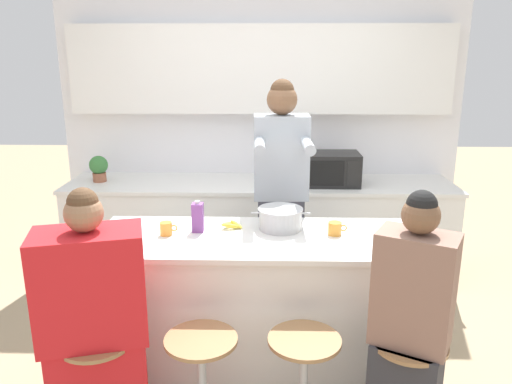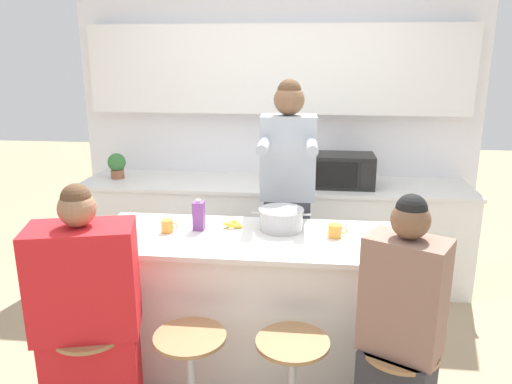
{
  "view_description": "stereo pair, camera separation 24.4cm",
  "coord_description": "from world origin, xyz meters",
  "px_view_note": "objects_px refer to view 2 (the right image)",
  "views": [
    {
      "loc": [
        0.07,
        -2.74,
        1.97
      ],
      "look_at": [
        0.0,
        0.07,
        1.18
      ],
      "focal_mm": 35.0,
      "sensor_mm": 36.0,
      "label": 1
    },
    {
      "loc": [
        0.31,
        -2.72,
        1.97
      ],
      "look_at": [
        0.0,
        0.07,
        1.18
      ],
      "focal_mm": 35.0,
      "sensor_mm": 36.0,
      "label": 2
    }
  ],
  "objects_px": {
    "bar_stool_leftmost": "(95,382)",
    "person_seated_near": "(399,349)",
    "banana_bunch": "(233,224)",
    "juice_carton": "(199,216)",
    "cooking_pot": "(281,219)",
    "potted_plant": "(117,165)",
    "kitchen_island": "(255,307)",
    "coffee_cup_near": "(167,226)",
    "microwave": "(342,170)",
    "person_wrapped_blanket": "(89,327)",
    "person_cooking": "(287,209)",
    "coffee_cup_far": "(335,231)",
    "fruit_bowl": "(111,237)"
  },
  "relations": [
    {
      "from": "person_seated_near",
      "to": "juice_carton",
      "type": "bearing_deg",
      "value": 175.59
    },
    {
      "from": "person_cooking",
      "to": "kitchen_island",
      "type": "bearing_deg",
      "value": -106.37
    },
    {
      "from": "banana_bunch",
      "to": "juice_carton",
      "type": "bearing_deg",
      "value": -163.47
    },
    {
      "from": "person_wrapped_blanket",
      "to": "microwave",
      "type": "height_order",
      "value": "person_wrapped_blanket"
    },
    {
      "from": "person_wrapped_blanket",
      "to": "coffee_cup_near",
      "type": "xyz_separation_m",
      "value": [
        0.24,
        0.63,
        0.32
      ]
    },
    {
      "from": "coffee_cup_far",
      "to": "microwave",
      "type": "bearing_deg",
      "value": 85.51
    },
    {
      "from": "microwave",
      "to": "person_wrapped_blanket",
      "type": "bearing_deg",
      "value": -123.65
    },
    {
      "from": "fruit_bowl",
      "to": "person_seated_near",
      "type": "bearing_deg",
      "value": -15.34
    },
    {
      "from": "cooking_pot",
      "to": "coffee_cup_near",
      "type": "xyz_separation_m",
      "value": [
        -0.67,
        -0.12,
        -0.03
      ]
    },
    {
      "from": "bar_stool_leftmost",
      "to": "banana_bunch",
      "type": "xyz_separation_m",
      "value": [
        0.61,
        0.76,
        0.62
      ]
    },
    {
      "from": "coffee_cup_near",
      "to": "coffee_cup_far",
      "type": "height_order",
      "value": "same"
    },
    {
      "from": "cooking_pot",
      "to": "kitchen_island",
      "type": "bearing_deg",
      "value": -137.9
    },
    {
      "from": "person_cooking",
      "to": "coffee_cup_near",
      "type": "bearing_deg",
      "value": -140.68
    },
    {
      "from": "person_wrapped_blanket",
      "to": "cooking_pot",
      "type": "relative_size",
      "value": 3.88
    },
    {
      "from": "kitchen_island",
      "to": "person_seated_near",
      "type": "distance_m",
      "value": 0.98
    },
    {
      "from": "cooking_pot",
      "to": "coffee_cup_near",
      "type": "distance_m",
      "value": 0.68
    },
    {
      "from": "person_seated_near",
      "to": "potted_plant",
      "type": "height_order",
      "value": "person_seated_near"
    },
    {
      "from": "juice_carton",
      "to": "potted_plant",
      "type": "relative_size",
      "value": 0.84
    },
    {
      "from": "person_wrapped_blanket",
      "to": "banana_bunch",
      "type": "height_order",
      "value": "person_wrapped_blanket"
    },
    {
      "from": "cooking_pot",
      "to": "potted_plant",
      "type": "height_order",
      "value": "potted_plant"
    },
    {
      "from": "fruit_bowl",
      "to": "cooking_pot",
      "type": "bearing_deg",
      "value": 19.19
    },
    {
      "from": "cooking_pot",
      "to": "potted_plant",
      "type": "relative_size",
      "value": 1.58
    },
    {
      "from": "person_seated_near",
      "to": "fruit_bowl",
      "type": "height_order",
      "value": "person_seated_near"
    },
    {
      "from": "bar_stool_leftmost",
      "to": "kitchen_island",
      "type": "bearing_deg",
      "value": 39.76
    },
    {
      "from": "person_cooking",
      "to": "banana_bunch",
      "type": "xyz_separation_m",
      "value": [
        -0.31,
        -0.47,
        0.04
      ]
    },
    {
      "from": "potted_plant",
      "to": "kitchen_island",
      "type": "bearing_deg",
      "value": -45.86
    },
    {
      "from": "bar_stool_leftmost",
      "to": "person_seated_near",
      "type": "height_order",
      "value": "person_seated_near"
    },
    {
      "from": "coffee_cup_far",
      "to": "banana_bunch",
      "type": "distance_m",
      "value": 0.62
    },
    {
      "from": "cooking_pot",
      "to": "bar_stool_leftmost",
      "type": "bearing_deg",
      "value": -139.85
    },
    {
      "from": "person_seated_near",
      "to": "microwave",
      "type": "relative_size",
      "value": 2.61
    },
    {
      "from": "person_seated_near",
      "to": "kitchen_island",
      "type": "bearing_deg",
      "value": 168.44
    },
    {
      "from": "microwave",
      "to": "bar_stool_leftmost",
      "type": "bearing_deg",
      "value": -123.38
    },
    {
      "from": "bar_stool_leftmost",
      "to": "person_seated_near",
      "type": "distance_m",
      "value": 1.53
    },
    {
      "from": "coffee_cup_near",
      "to": "microwave",
      "type": "height_order",
      "value": "microwave"
    },
    {
      "from": "kitchen_island",
      "to": "person_seated_near",
      "type": "bearing_deg",
      "value": -39.47
    },
    {
      "from": "microwave",
      "to": "fruit_bowl",
      "type": "bearing_deg",
      "value": -130.79
    },
    {
      "from": "person_cooking",
      "to": "juice_carton",
      "type": "bearing_deg",
      "value": -135.44
    },
    {
      "from": "coffee_cup_far",
      "to": "person_cooking",
      "type": "bearing_deg",
      "value": 118.33
    },
    {
      "from": "person_cooking",
      "to": "person_wrapped_blanket",
      "type": "relative_size",
      "value": 1.3
    },
    {
      "from": "person_cooking",
      "to": "person_seated_near",
      "type": "distance_m",
      "value": 1.39
    },
    {
      "from": "banana_bunch",
      "to": "fruit_bowl",
      "type": "bearing_deg",
      "value": -152.78
    },
    {
      "from": "bar_stool_leftmost",
      "to": "potted_plant",
      "type": "bearing_deg",
      "value": 107.2
    },
    {
      "from": "bar_stool_leftmost",
      "to": "microwave",
      "type": "relative_size",
      "value": 1.19
    },
    {
      "from": "bar_stool_leftmost",
      "to": "fruit_bowl",
      "type": "xyz_separation_m",
      "value": [
        -0.04,
        0.43,
        0.63
      ]
    },
    {
      "from": "kitchen_island",
      "to": "fruit_bowl",
      "type": "height_order",
      "value": "fruit_bowl"
    },
    {
      "from": "coffee_cup_near",
      "to": "potted_plant",
      "type": "height_order",
      "value": "potted_plant"
    },
    {
      "from": "bar_stool_leftmost",
      "to": "cooking_pot",
      "type": "xyz_separation_m",
      "value": [
        0.9,
        0.76,
        0.66
      ]
    },
    {
      "from": "person_seated_near",
      "to": "microwave",
      "type": "distance_m",
      "value": 2.05
    },
    {
      "from": "person_cooking",
      "to": "person_seated_near",
      "type": "height_order",
      "value": "person_cooking"
    },
    {
      "from": "kitchen_island",
      "to": "coffee_cup_far",
      "type": "height_order",
      "value": "coffee_cup_far"
    }
  ]
}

